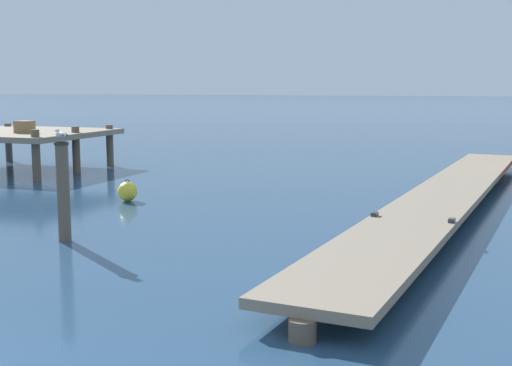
# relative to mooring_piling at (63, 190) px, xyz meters

# --- Properties ---
(floating_dock) EXTENTS (3.47, 21.12, 0.53)m
(floating_dock) POSITION_rel_mooring_piling_xyz_m (7.06, 6.74, -0.70)
(floating_dock) COLOR gray
(floating_dock) RESTS_ON ground
(pier_platform) EXTENTS (5.88, 5.53, 1.92)m
(pier_platform) POSITION_rel_mooring_piling_xyz_m (-8.81, 9.39, 0.26)
(pier_platform) COLOR gray
(pier_platform) RESTS_ON ground
(mooring_piling) EXTENTS (0.30, 0.30, 2.06)m
(mooring_piling) POSITION_rel_mooring_piling_xyz_m (0.00, 0.00, 0.00)
(mooring_piling) COLOR brown
(mooring_piling) RESTS_ON ground
(perched_seagull) EXTENTS (0.37, 0.22, 0.26)m
(perched_seagull) POSITION_rel_mooring_piling_xyz_m (0.01, -0.00, 1.14)
(perched_seagull) COLOR gold
(perched_seagull) RESTS_ON mooring_piling
(mooring_buoy) EXTENTS (0.55, 0.55, 0.62)m
(mooring_buoy) POSITION_rel_mooring_piling_xyz_m (-1.35, 4.71, -0.79)
(mooring_buoy) COLOR yellow
(mooring_buoy) RESTS_ON ground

